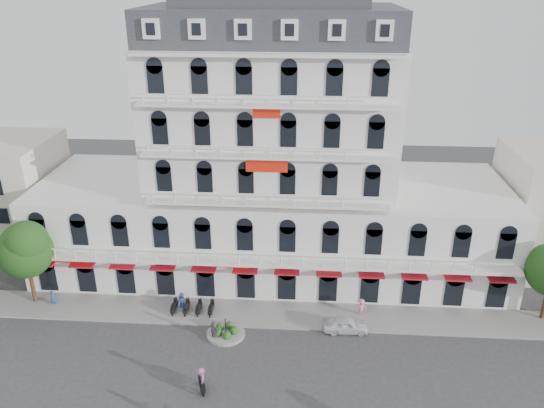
{
  "coord_description": "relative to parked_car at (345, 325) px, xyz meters",
  "views": [
    {
      "loc": [
        3.25,
        -29.55,
        27.65
      ],
      "look_at": [
        0.57,
        10.0,
        10.22
      ],
      "focal_mm": 35.0,
      "sensor_mm": 36.0,
      "label": 1
    }
  ],
  "objects": [
    {
      "name": "pedestrian_mid",
      "position": [
        -10.77,
        -1.82,
        0.25
      ],
      "size": [
        1.12,
        0.94,
        1.79
      ],
      "primitive_type": "imported",
      "rotation": [
        0.0,
        0.0,
        2.56
      ],
      "color": "slate",
      "rests_on": "ground"
    },
    {
      "name": "tree_west_inner",
      "position": [
        -27.86,
        2.32,
        5.04
      ],
      "size": [
        4.76,
        4.76,
        8.25
      ],
      "color": "#382314",
      "rests_on": "ground"
    },
    {
      "name": "parked_scooter_row",
      "position": [
        -13.26,
        1.64,
        -0.65
      ],
      "size": [
        4.4,
        1.8,
        1.1
      ],
      "primitive_type": null,
      "color": "black",
      "rests_on": "ground"
    },
    {
      "name": "pedestrian_left",
      "position": [
        -14.35,
        2.34,
        0.14
      ],
      "size": [
        0.86,
        0.66,
        1.57
      ],
      "primitive_type": "imported",
      "rotation": [
        0.0,
        0.0,
        -0.22
      ],
      "color": "navy",
      "rests_on": "ground"
    },
    {
      "name": "pedestrian_far",
      "position": [
        -25.97,
        1.93,
        0.13
      ],
      "size": [
        0.67,
        0.64,
        1.54
      ],
      "primitive_type": "imported",
      "rotation": [
        0.0,
        0.0,
        0.65
      ],
      "color": "navy",
      "rests_on": "ground"
    },
    {
      "name": "sidewalk",
      "position": [
        -6.91,
        1.84,
        -0.57
      ],
      "size": [
        53.0,
        4.0,
        0.16
      ],
      "primitive_type": "cube",
      "color": "gray",
      "rests_on": "ground"
    },
    {
      "name": "ground",
      "position": [
        -6.91,
        -7.16,
        -0.65
      ],
      "size": [
        120.0,
        120.0,
        0.0
      ],
      "primitive_type": "plane",
      "color": "#38383A",
      "rests_on": "ground"
    },
    {
      "name": "rider_center",
      "position": [
        -10.68,
        -7.6,
        0.37
      ],
      "size": [
        0.85,
        1.65,
        1.97
      ],
      "rotation": [
        0.0,
        0.0,
        5.04
      ],
      "color": "black",
      "rests_on": "ground"
    },
    {
      "name": "traffic_island",
      "position": [
        -9.92,
        -1.16,
        -0.39
      ],
      "size": [
        3.2,
        3.2,
        1.6
      ],
      "color": "gray",
      "rests_on": "ground"
    },
    {
      "name": "main_building",
      "position": [
        -6.91,
        10.84,
        9.31
      ],
      "size": [
        45.0,
        15.0,
        25.8
      ],
      "color": "silver",
      "rests_on": "ground"
    },
    {
      "name": "parked_car",
      "position": [
        0.0,
        0.0,
        0.0
      ],
      "size": [
        3.85,
        1.68,
        1.29
      ],
      "primitive_type": "imported",
      "rotation": [
        0.0,
        0.0,
        1.61
      ],
      "color": "silver",
      "rests_on": "ground"
    },
    {
      "name": "pedestrian_right",
      "position": [
        1.48,
        2.34,
        0.18
      ],
      "size": [
        1.17,
        0.81,
        1.65
      ],
      "primitive_type": "imported",
      "rotation": [
        0.0,
        0.0,
        3.34
      ],
      "color": "pink",
      "rests_on": "ground"
    }
  ]
}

